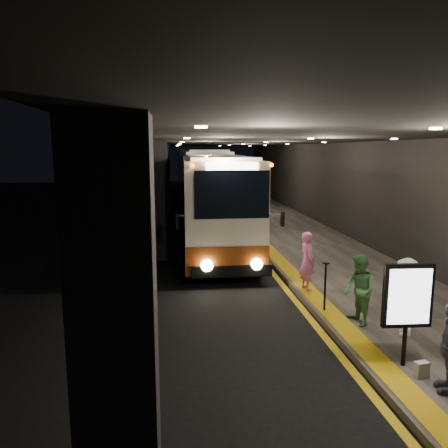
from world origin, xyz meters
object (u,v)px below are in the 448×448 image
passenger_waiting_green (359,290)px  passenger_waiting_white (406,297)px  coach_second (200,182)px  passenger_boarding (307,261)px  info_sign (408,298)px  stanchion_post (325,287)px  coach_main (213,204)px  bag_plain (422,370)px

passenger_waiting_green → passenger_waiting_white: bearing=44.4°
coach_second → passenger_boarding: size_ratio=7.60×
info_sign → stanchion_post: info_sign is taller
coach_main → bag_plain: 11.98m
coach_main → passenger_waiting_white: coach_main is taller
passenger_boarding → coach_main: bearing=6.4°
passenger_boarding → passenger_waiting_white: size_ratio=1.00×
coach_main → passenger_boarding: coach_main is taller
coach_second → coach_main: bearing=-92.5°
passenger_waiting_white → passenger_boarding: bearing=-133.3°
info_sign → stanchion_post: 2.99m
passenger_boarding → info_sign: 4.55m
passenger_waiting_green → passenger_waiting_white: 0.99m
coach_main → passenger_waiting_white: bearing=-70.8°
coach_second → passenger_waiting_white: 21.80m
coach_main → bag_plain: coach_main is taller
bag_plain → stanchion_post: 3.40m
passenger_waiting_white → info_sign: info_sign is taller
passenger_waiting_green → info_sign: bearing=-4.5°
passenger_waiting_white → bag_plain: bearing=6.7°
passenger_boarding → passenger_waiting_green: 2.59m
passenger_waiting_white → coach_main: bearing=-135.3°
passenger_waiting_white → stanchion_post: passenger_waiting_white is taller
coach_main → passenger_boarding: 7.00m
bag_plain → passenger_boarding: bearing=96.0°
bag_plain → stanchion_post: size_ratio=0.24×
passenger_boarding → stanchion_post: size_ratio=1.38×
coach_second → passenger_waiting_green: size_ratio=7.89×
passenger_waiting_green → coach_main: bearing=-170.7°
passenger_waiting_white → bag_plain: size_ratio=5.77×
coach_main → bag_plain: (2.56, -11.61, -1.50)m
coach_second → passenger_boarding: bearing=-85.8°
coach_second → stanchion_post: size_ratio=10.49×
coach_main → passenger_waiting_white: 10.39m
passenger_boarding → passenger_waiting_white: bearing=-170.6°
passenger_waiting_white → info_sign: size_ratio=0.87×
passenger_waiting_white → info_sign: bearing=-2.3°
info_sign → bag_plain: bearing=-76.9°
coach_second → info_sign: (2.28, -22.88, -0.45)m
passenger_waiting_green → info_sign: (0.04, -1.95, 0.50)m
passenger_boarding → passenger_waiting_white: passenger_waiting_white is taller
coach_main → passenger_waiting_green: size_ratio=7.51×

